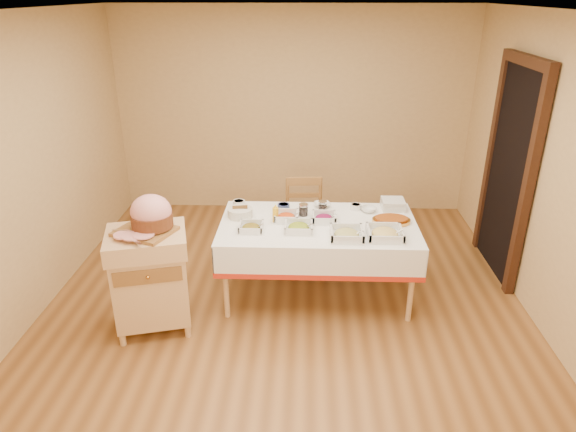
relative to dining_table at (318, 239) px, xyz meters
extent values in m
plane|color=brown|center=(-0.30, -0.30, -0.60)|extent=(5.00, 5.00, 0.00)
plane|color=white|center=(-0.30, -0.30, 2.00)|extent=(5.00, 5.00, 0.00)
plane|color=tan|center=(-0.30, 2.20, 0.70)|extent=(4.50, 0.00, 4.50)
plane|color=tan|center=(-0.30, -2.80, 0.70)|extent=(4.50, 0.00, 4.50)
plane|color=tan|center=(-2.55, -0.30, 0.70)|extent=(0.00, 5.00, 5.00)
plane|color=tan|center=(1.95, -0.30, 0.70)|extent=(0.00, 5.00, 5.00)
cube|color=black|center=(1.91, 0.60, 0.45)|extent=(0.06, 0.90, 2.10)
cube|color=#371D11|center=(1.89, 0.10, 0.45)|extent=(0.08, 0.10, 2.10)
cube|color=#371D11|center=(1.89, 1.10, 0.45)|extent=(0.08, 0.10, 2.10)
cube|color=#371D11|center=(1.89, 0.60, 1.55)|extent=(0.08, 1.10, 0.10)
cube|color=#DAAD78|center=(0.00, 0.00, 0.13)|extent=(1.80, 1.00, 0.04)
cylinder|color=#DAAD78|center=(-0.82, -0.42, -0.24)|extent=(0.05, 0.05, 0.71)
cylinder|color=#DAAD78|center=(-0.82, 0.42, -0.24)|extent=(0.05, 0.05, 0.71)
cylinder|color=#DAAD78|center=(0.82, -0.42, -0.24)|extent=(0.05, 0.05, 0.71)
cylinder|color=#DAAD78|center=(0.82, 0.42, -0.24)|extent=(0.05, 0.05, 0.71)
cube|color=white|center=(0.00, 0.00, 0.16)|extent=(1.82, 1.02, 0.01)
cube|color=#DAAD78|center=(-1.43, -0.59, -0.17)|extent=(0.71, 0.63, 0.65)
cube|color=#DAAD78|center=(-1.43, -0.59, 0.24)|extent=(0.76, 0.69, 0.16)
cube|color=olive|center=(-1.43, -0.84, 0.05)|extent=(0.52, 0.15, 0.13)
sphere|color=#BF8536|center=(-1.43, -0.85, 0.05)|extent=(0.03, 0.03, 0.03)
cylinder|color=#DAAD78|center=(-1.70, -0.80, -0.54)|extent=(0.05, 0.05, 0.11)
cylinder|color=#DAAD78|center=(-1.70, -0.37, -0.54)|extent=(0.05, 0.05, 0.11)
cylinder|color=#DAAD78|center=(-1.16, -0.80, -0.54)|extent=(0.05, 0.05, 0.11)
cylinder|color=#DAAD78|center=(-1.16, -0.37, -0.54)|extent=(0.05, 0.05, 0.11)
cube|color=olive|center=(-0.12, 0.63, -0.14)|extent=(0.45, 0.43, 0.03)
cylinder|color=olive|center=(-0.29, 0.44, -0.38)|extent=(0.04, 0.04, 0.44)
cylinder|color=olive|center=(-0.32, 0.79, -0.38)|extent=(0.04, 0.04, 0.44)
cylinder|color=olive|center=(0.07, 0.47, -0.38)|extent=(0.04, 0.04, 0.44)
cylinder|color=olive|center=(0.04, 0.82, -0.38)|extent=(0.04, 0.04, 0.44)
cylinder|color=olive|center=(-0.32, 0.79, 0.08)|extent=(0.04, 0.04, 0.47)
cylinder|color=olive|center=(0.04, 0.82, 0.08)|extent=(0.04, 0.04, 0.47)
cube|color=olive|center=(-0.14, 0.81, 0.28)|extent=(0.38, 0.06, 0.09)
cube|color=olive|center=(-1.43, -0.59, 0.33)|extent=(0.45, 0.36, 0.03)
ellipsoid|color=pink|center=(-1.38, -0.54, 0.49)|extent=(0.33, 0.30, 0.28)
cylinder|color=#5F2F15|center=(-1.38, -0.54, 0.41)|extent=(0.34, 0.34, 0.11)
cube|color=silver|center=(-1.49, -0.76, 0.35)|extent=(0.28, 0.13, 0.00)
cylinder|color=silver|center=(-1.52, -0.64, 0.36)|extent=(0.32, 0.10, 0.01)
cube|color=silver|center=(-0.61, -0.18, 0.17)|extent=(0.21, 0.21, 0.01)
ellipsoid|color=red|center=(-0.61, -0.18, 0.19)|extent=(0.16, 0.16, 0.06)
cylinder|color=silver|center=(-0.56, -0.20, 0.19)|extent=(0.13, 0.01, 0.09)
cube|color=silver|center=(-0.18, -0.16, 0.17)|extent=(0.25, 0.25, 0.01)
ellipsoid|color=gold|center=(-0.18, -0.16, 0.19)|extent=(0.19, 0.19, 0.07)
cylinder|color=silver|center=(-0.13, -0.19, 0.19)|extent=(0.14, 0.01, 0.10)
cube|color=silver|center=(0.24, -0.30, 0.17)|extent=(0.28, 0.28, 0.02)
ellipsoid|color=tan|center=(0.24, -0.30, 0.20)|extent=(0.22, 0.22, 0.08)
cylinder|color=silver|center=(0.30, -0.33, 0.20)|extent=(0.16, 0.01, 0.12)
cube|color=silver|center=(0.57, -0.27, 0.17)|extent=(0.30, 0.30, 0.02)
ellipsoid|color=tan|center=(0.57, -0.27, 0.20)|extent=(0.23, 0.23, 0.08)
cylinder|color=silver|center=(0.64, -0.30, 0.20)|extent=(0.16, 0.01, 0.11)
cube|color=silver|center=(-0.30, 0.06, 0.17)|extent=(0.22, 0.22, 0.02)
ellipsoid|color=#C63E0E|center=(-0.30, 0.06, 0.19)|extent=(0.17, 0.17, 0.06)
cylinder|color=silver|center=(-0.25, 0.04, 0.20)|extent=(0.15, 0.01, 0.11)
cube|color=silver|center=(0.05, 0.05, 0.17)|extent=(0.22, 0.22, 0.01)
ellipsoid|color=maroon|center=(0.05, 0.05, 0.19)|extent=(0.17, 0.17, 0.06)
cylinder|color=silver|center=(0.10, 0.03, 0.20)|extent=(0.14, 0.01, 0.11)
cylinder|color=silver|center=(-0.79, 0.39, 0.19)|extent=(0.12, 0.12, 0.06)
cylinder|color=black|center=(-0.79, 0.39, 0.21)|extent=(0.10, 0.10, 0.02)
cylinder|color=navy|center=(-0.34, 0.33, 0.19)|extent=(0.12, 0.12, 0.05)
cylinder|color=maroon|center=(-0.34, 0.33, 0.20)|extent=(0.09, 0.09, 0.02)
cylinder|color=silver|center=(0.37, 0.34, 0.19)|extent=(0.11, 0.11, 0.05)
cylinder|color=#C63E0E|center=(0.37, 0.34, 0.21)|extent=(0.09, 0.09, 0.02)
imported|color=silver|center=(0.04, 0.40, 0.18)|extent=(0.18, 0.18, 0.04)
imported|color=silver|center=(0.50, 0.28, 0.18)|extent=(0.17, 0.17, 0.05)
cylinder|color=silver|center=(-0.14, 0.18, 0.21)|extent=(0.09, 0.09, 0.10)
cylinder|color=silver|center=(-0.14, 0.18, 0.27)|extent=(0.09, 0.09, 0.01)
cylinder|color=black|center=(-0.14, 0.18, 0.20)|extent=(0.07, 0.07, 0.08)
cylinder|color=silver|center=(0.04, 0.27, 0.21)|extent=(0.08, 0.08, 0.10)
cylinder|color=silver|center=(0.04, 0.27, 0.27)|extent=(0.09, 0.09, 0.01)
cylinder|color=black|center=(0.04, 0.27, 0.20)|extent=(0.07, 0.07, 0.07)
cylinder|color=yellow|center=(-0.40, 0.02, 0.23)|extent=(0.06, 0.06, 0.14)
cone|color=yellow|center=(-0.40, 0.02, 0.32)|extent=(0.04, 0.04, 0.03)
cylinder|color=silver|center=(-0.74, 0.12, 0.20)|extent=(0.24, 0.24, 0.09)
cube|color=silver|center=(0.74, 0.38, 0.17)|extent=(0.22, 0.22, 0.01)
cube|color=silver|center=(0.74, 0.38, 0.18)|extent=(0.22, 0.22, 0.01)
cube|color=silver|center=(0.74, 0.38, 0.19)|extent=(0.22, 0.22, 0.01)
cube|color=silver|center=(0.74, 0.38, 0.21)|extent=(0.22, 0.22, 0.01)
cube|color=silver|center=(0.74, 0.38, 0.22)|extent=(0.22, 0.22, 0.01)
cube|color=silver|center=(0.74, 0.38, 0.24)|extent=(0.22, 0.22, 0.01)
cube|color=silver|center=(0.74, 0.38, 0.25)|extent=(0.22, 0.22, 0.01)
ellipsoid|color=#BF8536|center=(0.68, 0.05, 0.18)|extent=(0.36, 0.26, 0.03)
ellipsoid|color=#91420F|center=(0.68, 0.05, 0.19)|extent=(0.30, 0.21, 0.04)
camera|label=1|loc=(-0.12, -4.32, 2.14)|focal=32.00mm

